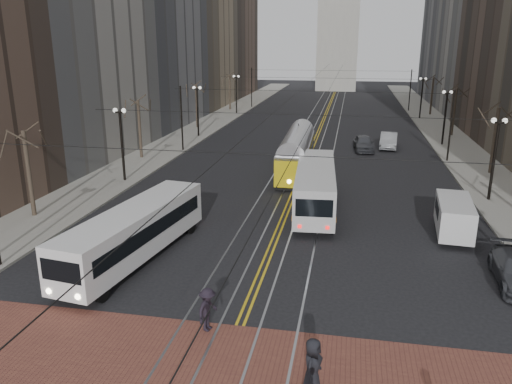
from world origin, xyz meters
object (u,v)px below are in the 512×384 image
at_px(cargo_van, 454,219).
at_px(pedestrian_a, 313,366).
at_px(transit_bus, 135,235).
at_px(sedan_grey, 364,143).
at_px(pedestrian_d, 208,309).
at_px(sedan_silver, 389,141).
at_px(streetcar, 297,156).
at_px(rear_bus, 315,188).

bearing_deg(cargo_van, pedestrian_a, -109.48).
height_order(cargo_van, pedestrian_a, cargo_van).
bearing_deg(transit_bus, cargo_van, 29.87).
height_order(transit_bus, sedan_grey, transit_bus).
relative_size(transit_bus, pedestrian_d, 6.17).
bearing_deg(sedan_silver, pedestrian_a, -91.82).
distance_m(cargo_van, pedestrian_a, 16.54).
distance_m(sedan_grey, sedan_silver, 3.24).
bearing_deg(streetcar, cargo_van, -52.06).
relative_size(rear_bus, sedan_silver, 2.31).
bearing_deg(sedan_grey, sedan_silver, 32.04).
bearing_deg(pedestrian_d, sedan_silver, 2.51).
bearing_deg(pedestrian_a, streetcar, 22.07).
bearing_deg(cargo_van, pedestrian_d, -127.37).
bearing_deg(pedestrian_a, pedestrian_d, 70.82).
bearing_deg(sedan_silver, cargo_van, -80.18).
relative_size(rear_bus, cargo_van, 2.34).
xyz_separation_m(rear_bus, pedestrian_a, (1.32, -18.31, -0.49)).
bearing_deg(transit_bus, streetcar, 80.86).
relative_size(transit_bus, cargo_van, 2.29).
height_order(rear_bus, pedestrian_a, rear_bus).
xyz_separation_m(rear_bus, sedan_silver, (6.10, 21.64, -0.66)).
xyz_separation_m(transit_bus, sedan_grey, (11.90, 29.52, -0.57)).
bearing_deg(rear_bus, pedestrian_a, -89.43).
xyz_separation_m(cargo_van, pedestrian_d, (-11.15, -12.18, -0.16)).
bearing_deg(sedan_silver, rear_bus, -100.74).
height_order(sedan_grey, sedan_silver, sedan_silver).
bearing_deg(transit_bus, sedan_grey, 76.43).
xyz_separation_m(cargo_van, sedan_silver, (-2.10, 24.91, -0.26)).
relative_size(cargo_van, pedestrian_a, 2.50).
height_order(cargo_van, sedan_silver, cargo_van).
xyz_separation_m(transit_bus, pedestrian_a, (9.73, -8.50, -0.40)).
xyz_separation_m(pedestrian_a, pedestrian_d, (-4.27, 2.86, -0.07)).
bearing_deg(streetcar, sedan_silver, 53.84).
bearing_deg(pedestrian_a, transit_bus, 63.49).
relative_size(streetcar, sedan_silver, 2.55).
bearing_deg(streetcar, rear_bus, -77.85).
bearing_deg(pedestrian_a, rear_bus, 18.79).
xyz_separation_m(streetcar, sedan_silver, (8.40, 12.11, -0.66)).
relative_size(rear_bus, pedestrian_d, 6.31).
bearing_deg(streetcar, sedan_grey, 58.93).
bearing_deg(pedestrian_d, pedestrian_a, -107.63).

